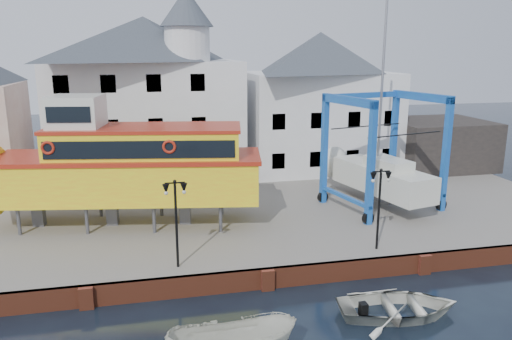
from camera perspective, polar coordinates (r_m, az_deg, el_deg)
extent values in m
plane|color=black|center=(23.85, 1.29, -13.47)|extent=(140.00, 140.00, 0.00)
cube|color=slate|center=(33.65, -3.13, -4.30)|extent=(44.00, 22.00, 1.00)
cube|color=brown|center=(23.73, 1.23, -12.27)|extent=(44.00, 0.25, 1.00)
cube|color=brown|center=(23.22, -18.82, -13.67)|extent=(0.60, 0.36, 1.00)
cube|color=brown|center=(23.58, 1.33, -12.45)|extent=(0.60, 0.36, 1.00)
cube|color=brown|center=(26.48, 18.68, -10.17)|extent=(0.60, 0.36, 1.00)
cube|color=white|center=(39.48, -12.23, 5.55)|extent=(14.00, 8.00, 9.00)
pyramid|color=#343943|center=(39.11, -12.70, 14.42)|extent=(14.00, 8.00, 3.20)
cube|color=black|center=(36.52, -20.60, -0.31)|extent=(1.00, 0.08, 1.20)
cube|color=black|center=(36.19, -15.91, -0.07)|extent=(1.00, 0.08, 1.20)
cube|color=black|center=(36.12, -11.16, 0.17)|extent=(1.00, 0.08, 1.20)
cube|color=black|center=(36.29, -6.42, 0.41)|extent=(1.00, 0.08, 1.20)
cube|color=black|center=(35.96, -21.00, 4.33)|extent=(1.00, 0.08, 1.20)
cube|color=black|center=(35.63, -16.22, 4.62)|extent=(1.00, 0.08, 1.20)
cube|color=black|center=(35.55, -11.38, 4.87)|extent=(1.00, 0.08, 1.20)
cube|color=black|center=(35.72, -6.55, 5.10)|extent=(1.00, 0.08, 1.20)
cube|color=black|center=(35.64, -21.42, 9.09)|extent=(1.00, 0.08, 1.20)
cube|color=black|center=(35.31, -16.55, 9.43)|extent=(1.00, 0.08, 1.20)
cube|color=black|center=(35.23, -11.61, 9.70)|extent=(1.00, 0.08, 1.20)
cube|color=black|center=(35.40, -6.68, 9.90)|extent=(1.00, 0.08, 1.20)
cylinder|color=white|center=(36.83, -7.85, 14.06)|extent=(3.20, 3.20, 2.40)
cone|color=#343943|center=(36.94, -7.98, 17.94)|extent=(3.80, 3.80, 2.60)
cube|color=white|center=(42.44, 7.13, 5.62)|extent=(12.00, 8.00, 8.00)
pyramid|color=#343943|center=(42.03, 7.36, 13.20)|extent=(12.00, 8.00, 3.20)
cube|color=black|center=(37.83, 2.57, 1.03)|extent=(1.00, 0.08, 1.20)
cube|color=black|center=(38.69, 6.87, 1.23)|extent=(1.00, 0.08, 1.20)
cube|color=black|center=(39.77, 10.96, 1.42)|extent=(1.00, 0.08, 1.20)
cube|color=black|center=(41.04, 14.81, 1.59)|extent=(1.00, 0.08, 1.20)
cube|color=black|center=(37.28, 2.62, 5.53)|extent=(1.00, 0.08, 1.20)
cube|color=black|center=(38.16, 6.99, 5.63)|extent=(1.00, 0.08, 1.20)
cube|color=black|center=(39.25, 11.15, 5.70)|extent=(1.00, 0.08, 1.20)
cube|color=black|center=(40.54, 15.07, 5.74)|extent=(1.00, 0.08, 1.20)
cube|color=black|center=(45.34, 19.93, 2.86)|extent=(8.00, 7.00, 4.00)
cylinder|color=black|center=(23.22, -9.08, -6.35)|extent=(0.12, 0.12, 4.00)
cube|color=black|center=(22.60, -9.27, -1.46)|extent=(0.90, 0.06, 0.06)
sphere|color=black|center=(22.58, -9.28, -1.29)|extent=(0.16, 0.16, 0.16)
cone|color=black|center=(22.66, -10.26, -2.17)|extent=(0.32, 0.32, 0.45)
sphere|color=beige|center=(22.71, -10.24, -2.61)|extent=(0.18, 0.18, 0.18)
cone|color=black|center=(22.69, -8.24, -2.07)|extent=(0.32, 0.32, 0.45)
sphere|color=beige|center=(22.74, -8.22, -2.50)|extent=(0.18, 0.18, 0.18)
cylinder|color=black|center=(25.69, 13.84, -4.60)|extent=(0.12, 0.12, 4.00)
cube|color=black|center=(25.14, 14.11, -0.16)|extent=(0.90, 0.06, 0.06)
sphere|color=black|center=(25.12, 14.12, 0.00)|extent=(0.16, 0.16, 0.16)
cone|color=black|center=(25.03, 13.25, -0.80)|extent=(0.32, 0.32, 0.45)
sphere|color=beige|center=(25.08, 13.23, -1.20)|extent=(0.18, 0.18, 0.18)
cone|color=black|center=(25.38, 14.88, -0.70)|extent=(0.32, 0.32, 0.45)
sphere|color=beige|center=(25.43, 14.86, -1.09)|extent=(0.18, 0.18, 0.18)
cylinder|color=#59595E|center=(30.09, -25.48, -5.31)|extent=(0.23, 0.23, 1.56)
cylinder|color=#59595E|center=(32.66, -23.56, -3.67)|extent=(0.23, 0.23, 1.56)
cylinder|color=#59595E|center=(28.87, -18.77, -5.45)|extent=(0.23, 0.23, 1.56)
cylinder|color=#59595E|center=(31.54, -17.35, -3.73)|extent=(0.23, 0.23, 1.56)
cylinder|color=#59595E|center=(28.08, -11.57, -5.52)|extent=(0.23, 0.23, 1.56)
cylinder|color=#59595E|center=(30.82, -10.76, -3.74)|extent=(0.23, 0.23, 1.56)
cylinder|color=#59595E|center=(27.74, -4.07, -5.51)|extent=(0.23, 0.23, 1.56)
cylinder|color=#59595E|center=(30.51, -3.95, -3.70)|extent=(0.23, 0.23, 1.56)
cube|color=#59595E|center=(31.18, -23.59, -4.47)|extent=(0.70, 0.62, 1.56)
cube|color=#59595E|center=(29.94, -16.10, -4.57)|extent=(0.70, 0.62, 1.56)
cube|color=#59595E|center=(29.25, -8.11, -4.59)|extent=(0.70, 0.62, 1.56)
cube|color=yellow|center=(29.18, -14.36, -0.98)|extent=(15.05, 6.37, 2.29)
cube|color=#A02412|center=(28.90, -14.50, 1.42)|extent=(15.39, 6.58, 0.23)
cube|color=yellow|center=(28.56, -12.54, 2.88)|extent=(10.87, 5.25, 1.67)
cube|color=black|center=(26.81, -13.18, 2.26)|extent=(9.87, 1.75, 0.94)
cube|color=black|center=(30.30, -11.98, 3.62)|extent=(9.87, 1.75, 0.94)
cube|color=#A02412|center=(28.41, -12.64, 4.72)|extent=(11.09, 5.39, 0.19)
cube|color=beige|center=(29.15, -19.85, 6.16)|extent=(3.13, 3.13, 1.90)
cube|color=black|center=(27.83, -20.68, 5.93)|extent=(2.25, 0.44, 0.83)
torus|color=#A02412|center=(27.98, -22.71, 2.35)|extent=(0.74, 0.27, 0.73)
torus|color=#A02412|center=(26.49, -9.89, 2.63)|extent=(0.74, 0.27, 0.73)
cube|color=#1B3FA6|center=(28.80, 13.01, 0.62)|extent=(0.43, 0.43, 7.09)
cylinder|color=black|center=(29.67, 12.68, -5.39)|extent=(0.75, 0.41, 0.71)
cube|color=#1B3FA6|center=(32.50, 7.81, 2.32)|extent=(0.43, 0.43, 7.09)
cylinder|color=black|center=(33.27, 7.64, -3.08)|extent=(0.75, 0.41, 0.71)
cube|color=#1B3FA6|center=(32.66, 20.86, 1.59)|extent=(0.43, 0.43, 7.09)
cylinder|color=black|center=(33.42, 20.40, -3.76)|extent=(0.75, 0.41, 0.71)
cube|color=#1B3FA6|center=(35.96, 15.43, 3.04)|extent=(0.43, 0.43, 7.09)
cylinder|color=black|center=(36.66, 15.12, -1.86)|extent=(0.75, 0.41, 0.71)
cube|color=#1B3FA6|center=(30.10, 10.53, 7.80)|extent=(1.54, 5.01, 0.50)
cube|color=#1B3FA6|center=(31.24, 10.06, -3.02)|extent=(1.44, 4.98, 0.21)
cube|color=#1B3FA6|center=(33.81, 18.44, 7.96)|extent=(1.54, 5.01, 0.50)
cube|color=#1B3FA6|center=(34.83, 17.71, -1.73)|extent=(1.44, 4.98, 0.21)
cube|color=#1B3FA6|center=(33.69, 12.10, 8.33)|extent=(5.99, 1.78, 0.35)
cube|color=beige|center=(32.75, 14.18, -0.99)|extent=(4.06, 7.93, 1.62)
cone|color=beige|center=(36.19, 9.61, 0.63)|extent=(2.65, 2.12, 2.33)
cube|color=#59595E|center=(33.06, 14.06, -2.94)|extent=(0.67, 1.83, 0.71)
cube|color=beige|center=(32.12, 14.87, 0.73)|extent=(2.29, 3.34, 0.61)
cylinder|color=#99999E|center=(32.17, 14.26, 10.29)|extent=(0.19, 0.19, 11.14)
cube|color=black|center=(30.78, 16.69, 3.90)|extent=(5.35, 1.41, 0.05)
cube|color=black|center=(33.51, 12.49, 4.91)|extent=(5.35, 1.41, 0.05)
imported|color=beige|center=(22.61, 15.94, -15.68)|extent=(5.49, 4.26, 1.04)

